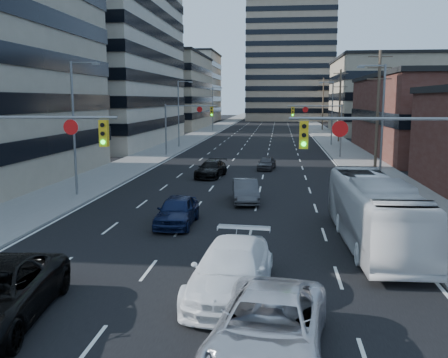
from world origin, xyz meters
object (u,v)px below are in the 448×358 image
silver_suv (269,328)px  transit_bus (374,212)px  sedan_blue (177,211)px  white_van (231,270)px

silver_suv → transit_bus: 11.49m
sedan_blue → white_van: bearing=-67.4°
white_van → sedan_blue: white_van is taller
transit_bus → silver_suv: bearing=-114.9°
white_van → silver_suv: bearing=-67.0°
white_van → silver_suv: white_van is taller
white_van → silver_suv: size_ratio=1.01×
transit_bus → sedan_blue: transit_bus is taller
silver_suv → transit_bus: transit_bus is taller
white_van → sedan_blue: 9.81m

